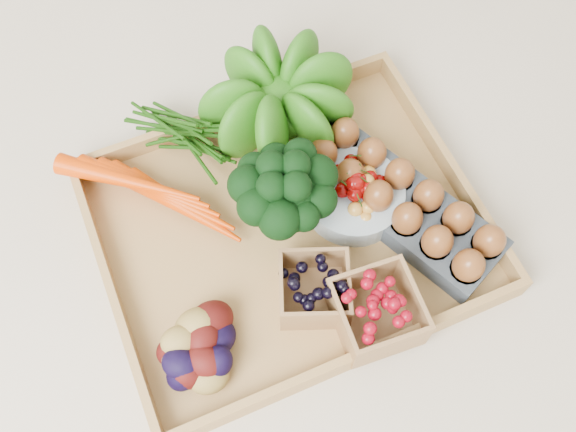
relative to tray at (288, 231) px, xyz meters
name	(u,v)px	position (x,y,z in m)	size (l,w,h in m)	color
ground	(288,234)	(0.00, 0.00, -0.01)	(4.00, 4.00, 0.00)	beige
tray	(288,231)	(0.00, 0.00, 0.00)	(0.55, 0.45, 0.01)	#AE8449
carrots	(159,192)	(-0.16, 0.12, 0.03)	(0.22, 0.16, 0.05)	#DC3900
lettuce	(279,93)	(0.06, 0.18, 0.09)	(0.16, 0.16, 0.16)	#195D0E
broccoli	(284,205)	(0.00, 0.01, 0.07)	(0.15, 0.15, 0.12)	black
cherry_bowl	(354,196)	(0.11, 0.00, 0.03)	(0.15, 0.15, 0.04)	#8C9EA5
egg_carton	(400,206)	(0.17, -0.04, 0.03)	(0.11, 0.32, 0.04)	#394048
potatoes	(192,351)	(-0.19, -0.13, 0.05)	(0.14, 0.14, 0.08)	#390A09
punnet_blackberry	(314,289)	(-0.01, -0.11, 0.04)	(0.10, 0.10, 0.07)	black
punnet_raspberry	(377,312)	(0.05, -0.18, 0.05)	(0.11, 0.11, 0.08)	maroon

